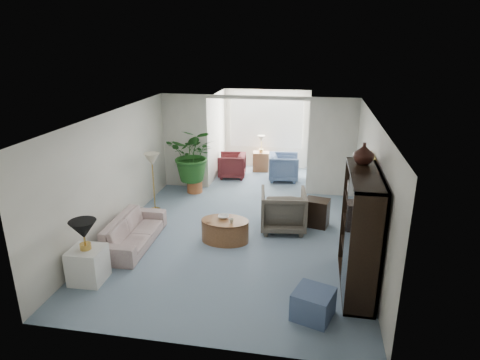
% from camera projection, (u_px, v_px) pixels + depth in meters
% --- Properties ---
extents(floor, '(6.00, 6.00, 0.00)m').
position_uv_depth(floor, '(235.00, 242.00, 8.29)').
color(floor, gray).
rests_on(floor, ground).
extents(sunroom_floor, '(2.60, 2.60, 0.00)m').
position_uv_depth(sunroom_floor, '(261.00, 177.00, 12.11)').
color(sunroom_floor, gray).
rests_on(sunroom_floor, ground).
extents(back_pier_left, '(1.20, 0.12, 2.50)m').
position_uv_depth(back_pier_left, '(185.00, 142.00, 11.00)').
color(back_pier_left, silver).
rests_on(back_pier_left, ground).
extents(back_pier_right, '(1.20, 0.12, 2.50)m').
position_uv_depth(back_pier_right, '(332.00, 148.00, 10.36)').
color(back_pier_right, silver).
rests_on(back_pier_right, ground).
extents(back_header, '(2.60, 0.12, 0.10)m').
position_uv_depth(back_header, '(257.00, 98.00, 10.29)').
color(back_header, silver).
rests_on(back_header, back_pier_left).
extents(window_pane, '(2.20, 0.02, 1.50)m').
position_uv_depth(window_pane, '(267.00, 123.00, 12.66)').
color(window_pane, white).
extents(window_blinds, '(2.20, 0.02, 1.50)m').
position_uv_depth(window_blinds, '(266.00, 123.00, 12.63)').
color(window_blinds, white).
extents(framed_picture, '(0.04, 0.50, 0.40)m').
position_uv_depth(framed_picture, '(372.00, 168.00, 7.24)').
color(framed_picture, beige).
extents(sofa, '(0.79, 1.90, 0.55)m').
position_uv_depth(sofa, '(133.00, 231.00, 8.11)').
color(sofa, beige).
rests_on(sofa, ground).
extents(end_table, '(0.55, 0.55, 0.59)m').
position_uv_depth(end_table, '(88.00, 265.00, 6.88)').
color(end_table, white).
rests_on(end_table, ground).
extents(table_lamp, '(0.44, 0.44, 0.30)m').
position_uv_depth(table_lamp, '(83.00, 230.00, 6.67)').
color(table_lamp, black).
rests_on(table_lamp, end_table).
extents(floor_lamp, '(0.36, 0.36, 0.28)m').
position_uv_depth(floor_lamp, '(152.00, 159.00, 9.39)').
color(floor_lamp, beige).
rests_on(floor_lamp, ground).
extents(coffee_table, '(1.06, 1.06, 0.45)m').
position_uv_depth(coffee_table, '(225.00, 231.00, 8.26)').
color(coffee_table, brown).
rests_on(coffee_table, ground).
extents(coffee_bowl, '(0.25, 0.25, 0.05)m').
position_uv_depth(coffee_bowl, '(224.00, 217.00, 8.28)').
color(coffee_bowl, silver).
rests_on(coffee_bowl, coffee_table).
extents(coffee_cup, '(0.10, 0.10, 0.08)m').
position_uv_depth(coffee_cup, '(231.00, 221.00, 8.06)').
color(coffee_cup, beige).
rests_on(coffee_cup, coffee_table).
extents(wingback_chair, '(1.03, 1.05, 0.86)m').
position_uv_depth(wingback_chair, '(283.00, 210.00, 8.72)').
color(wingback_chair, '#645E4E').
rests_on(wingback_chair, ground).
extents(side_table_dark, '(0.57, 0.50, 0.59)m').
position_uv_depth(side_table_dark, '(317.00, 213.00, 8.93)').
color(side_table_dark, black).
rests_on(side_table_dark, ground).
extents(entertainment_cabinet, '(0.46, 1.74, 1.94)m').
position_uv_depth(entertainment_cabinet, '(360.00, 232.00, 6.53)').
color(entertainment_cabinet, black).
rests_on(entertainment_cabinet, ground).
extents(cabinet_urn, '(0.33, 0.33, 0.34)m').
position_uv_depth(cabinet_urn, '(364.00, 153.00, 6.62)').
color(cabinet_urn, black).
rests_on(cabinet_urn, entertainment_cabinet).
extents(ottoman, '(0.67, 0.67, 0.43)m').
position_uv_depth(ottoman, '(313.00, 304.00, 6.00)').
color(ottoman, slate).
rests_on(ottoman, ground).
extents(plant_pot, '(0.40, 0.40, 0.32)m').
position_uv_depth(plant_pot, '(195.00, 186.00, 10.92)').
color(plant_pot, '#9D542D').
rests_on(plant_pot, ground).
extents(house_plant, '(1.27, 1.10, 1.41)m').
position_uv_depth(house_plant, '(194.00, 155.00, 10.64)').
color(house_plant, '#1F511B').
rests_on(house_plant, plant_pot).
extents(sunroom_chair_blue, '(0.90, 0.88, 0.76)m').
position_uv_depth(sunroom_chair_blue, '(284.00, 167.00, 11.78)').
color(sunroom_chair_blue, slate).
rests_on(sunroom_chair_blue, ground).
extents(sunroom_chair_maroon, '(0.83, 0.81, 0.70)m').
position_uv_depth(sunroom_chair_maroon, '(232.00, 165.00, 12.04)').
color(sunroom_chair_maroon, '#571E24').
rests_on(sunroom_chair_maroon, ground).
extents(sunroom_table, '(0.51, 0.41, 0.58)m').
position_uv_depth(sunroom_table, '(261.00, 161.00, 12.63)').
color(sunroom_table, brown).
rests_on(sunroom_table, ground).
extents(shelf_clutter, '(0.30, 1.14, 1.06)m').
position_uv_depth(shelf_clutter, '(358.00, 214.00, 6.51)').
color(shelf_clutter, '#32302D').
rests_on(shelf_clutter, entertainment_cabinet).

